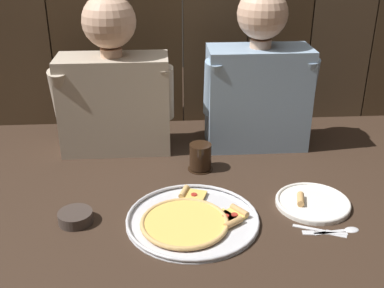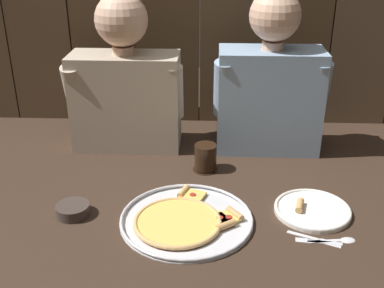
{
  "view_description": "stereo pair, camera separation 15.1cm",
  "coord_description": "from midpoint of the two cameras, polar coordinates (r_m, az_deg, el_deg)",
  "views": [
    {
      "loc": [
        -0.1,
        -1.26,
        0.82
      ],
      "look_at": [
        -0.0,
        0.1,
        0.18
      ],
      "focal_mm": 44.54,
      "sensor_mm": 36.0,
      "label": 1
    },
    {
      "loc": [
        0.05,
        -1.26,
        0.82
      ],
      "look_at": [
        -0.0,
        0.1,
        0.18
      ],
      "focal_mm": 44.54,
      "sensor_mm": 36.0,
      "label": 2
    }
  ],
  "objects": [
    {
      "name": "drinking_glass",
      "position": [
        1.71,
        4.15,
        -1.71
      ],
      "size": [
        0.09,
        0.09,
        0.1
      ],
      "color": "black",
      "rests_on": "ground"
    },
    {
      "name": "dinner_plate",
      "position": [
        1.56,
        16.9,
        -7.52
      ],
      "size": [
        0.24,
        0.24,
        0.03
      ],
      "color": "white",
      "rests_on": "ground"
    },
    {
      "name": "table_knife",
      "position": [
        1.44,
        17.44,
        -10.85
      ],
      "size": [
        0.15,
        0.08,
        0.01
      ],
      "color": "silver",
      "rests_on": "ground"
    },
    {
      "name": "ground_plane",
      "position": [
        1.51,
        2.88,
        -7.9
      ],
      "size": [
        3.2,
        3.2,
        0.0
      ],
      "primitive_type": "plane",
      "color": "#332319"
    },
    {
      "name": "table_spoon",
      "position": [
        1.46,
        20.25,
        -10.8
      ],
      "size": [
        0.14,
        0.04,
        0.01
      ],
      "color": "silver",
      "rests_on": "ground"
    },
    {
      "name": "dipping_bowl",
      "position": [
        1.5,
        -11.29,
        -7.76
      ],
      "size": [
        0.1,
        0.1,
        0.03
      ],
      "color": "#3D332D",
      "rests_on": "ground"
    },
    {
      "name": "diner_right",
      "position": [
        1.83,
        11.75,
        7.72
      ],
      "size": [
        0.43,
        0.2,
        0.62
      ],
      "color": "#849EB7",
      "rests_on": "ground"
    },
    {
      "name": "table_fork",
      "position": [
        1.43,
        17.67,
        -11.14
      ],
      "size": [
        0.13,
        0.03,
        0.01
      ],
      "color": "silver",
      "rests_on": "ground"
    },
    {
      "name": "diner_left",
      "position": [
        1.83,
        -5.7,
        7.99
      ],
      "size": [
        0.45,
        0.21,
        0.6
      ],
      "color": "#B2A38E",
      "rests_on": "ground"
    },
    {
      "name": "pizza_tray",
      "position": [
        1.44,
        2.13,
        -9.14
      ],
      "size": [
        0.4,
        0.4,
        0.03
      ],
      "color": "silver",
      "rests_on": "ground"
    }
  ]
}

